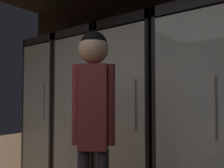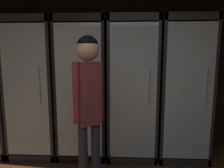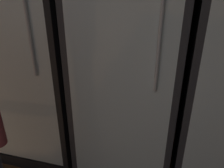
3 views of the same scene
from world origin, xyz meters
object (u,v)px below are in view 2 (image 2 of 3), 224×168
at_px(cooler_left, 37,89).
at_px(cooler_center, 84,90).
at_px(cooler_far_right, 180,91).
at_px(cooler_right, 132,90).
at_px(shopper_far, 89,96).

bearing_deg(cooler_left, cooler_center, -0.19).
bearing_deg(cooler_center, cooler_far_right, 0.14).
distance_m(cooler_right, cooler_far_right, 0.74).
bearing_deg(cooler_left, shopper_far, -46.04).
bearing_deg(cooler_far_right, cooler_right, -179.95).
height_order(cooler_far_right, shopper_far, cooler_far_right).
relative_size(cooler_left, cooler_right, 1.00).
bearing_deg(cooler_right, shopper_far, -115.25).
distance_m(cooler_far_right, shopper_far, 1.61).
relative_size(cooler_center, cooler_far_right, 1.00).
height_order(cooler_left, cooler_right, same).
bearing_deg(cooler_left, cooler_far_right, 0.03).
xyz_separation_m(cooler_left, shopper_far, (0.99, -1.03, 0.11)).
xyz_separation_m(cooler_far_right, shopper_far, (-1.23, -1.03, 0.12)).
bearing_deg(cooler_far_right, cooler_center, -179.86).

